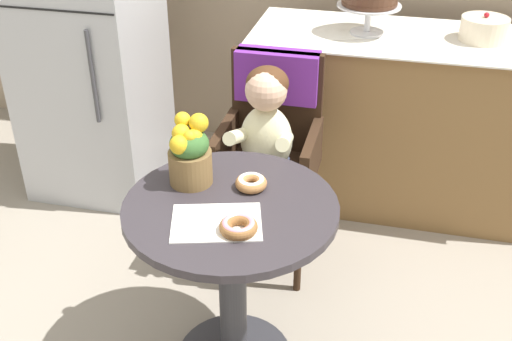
{
  "coord_description": "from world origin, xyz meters",
  "views": [
    {
      "loc": [
        0.49,
        -1.65,
        1.88
      ],
      "look_at": [
        0.05,
        0.15,
        0.77
      ],
      "focal_mm": 44.24,
      "sensor_mm": 36.0,
      "label": 1
    }
  ],
  "objects_px": {
    "seated_child": "(264,136)",
    "donut_mid": "(238,226)",
    "donut_front": "(251,182)",
    "cafe_table": "(232,255)",
    "round_layer_cake": "(484,29)",
    "refrigerator": "(86,35)",
    "wicker_chair": "(272,128)",
    "flower_vase": "(189,152)"
  },
  "relations": [
    {
      "from": "donut_front",
      "to": "cafe_table",
      "type": "bearing_deg",
      "value": -109.97
    },
    {
      "from": "flower_vase",
      "to": "round_layer_cake",
      "type": "height_order",
      "value": "round_layer_cake"
    },
    {
      "from": "donut_front",
      "to": "round_layer_cake",
      "type": "xyz_separation_m",
      "value": [
        0.8,
        1.21,
        0.21
      ]
    },
    {
      "from": "seated_child",
      "to": "donut_mid",
      "type": "bearing_deg",
      "value": -83.43
    },
    {
      "from": "seated_child",
      "to": "wicker_chair",
      "type": "bearing_deg",
      "value": 90.0
    },
    {
      "from": "cafe_table",
      "to": "round_layer_cake",
      "type": "distance_m",
      "value": 1.63
    },
    {
      "from": "wicker_chair",
      "to": "flower_vase",
      "type": "xyz_separation_m",
      "value": [
        -0.15,
        -0.62,
        0.2
      ]
    },
    {
      "from": "seated_child",
      "to": "refrigerator",
      "type": "relative_size",
      "value": 0.43
    },
    {
      "from": "round_layer_cake",
      "to": "seated_child",
      "type": "bearing_deg",
      "value": -138.81
    },
    {
      "from": "refrigerator",
      "to": "wicker_chair",
      "type": "bearing_deg",
      "value": -19.85
    },
    {
      "from": "cafe_table",
      "to": "seated_child",
      "type": "bearing_deg",
      "value": 91.73
    },
    {
      "from": "seated_child",
      "to": "flower_vase",
      "type": "height_order",
      "value": "flower_vase"
    },
    {
      "from": "cafe_table",
      "to": "flower_vase",
      "type": "relative_size",
      "value": 2.88
    },
    {
      "from": "donut_front",
      "to": "donut_mid",
      "type": "height_order",
      "value": "same"
    },
    {
      "from": "donut_mid",
      "to": "round_layer_cake",
      "type": "bearing_deg",
      "value": 62.02
    },
    {
      "from": "seated_child",
      "to": "donut_mid",
      "type": "xyz_separation_m",
      "value": [
        0.08,
        -0.71,
        0.06
      ]
    },
    {
      "from": "donut_front",
      "to": "wicker_chair",
      "type": "bearing_deg",
      "value": 95.48
    },
    {
      "from": "round_layer_cake",
      "to": "refrigerator",
      "type": "distance_m",
      "value": 1.91
    },
    {
      "from": "seated_child",
      "to": "refrigerator",
      "type": "bearing_deg",
      "value": 152.9
    },
    {
      "from": "seated_child",
      "to": "donut_front",
      "type": "bearing_deg",
      "value": -82.67
    },
    {
      "from": "donut_mid",
      "to": "refrigerator",
      "type": "xyz_separation_m",
      "value": [
        -1.11,
        1.24,
        0.11
      ]
    },
    {
      "from": "seated_child",
      "to": "donut_front",
      "type": "xyz_separation_m",
      "value": [
        0.06,
        -0.46,
        0.06
      ]
    },
    {
      "from": "refrigerator",
      "to": "cafe_table",
      "type": "bearing_deg",
      "value": -46.33
    },
    {
      "from": "cafe_table",
      "to": "flower_vase",
      "type": "height_order",
      "value": "flower_vase"
    },
    {
      "from": "wicker_chair",
      "to": "round_layer_cake",
      "type": "bearing_deg",
      "value": 36.49
    },
    {
      "from": "donut_mid",
      "to": "round_layer_cake",
      "type": "distance_m",
      "value": 1.67
    },
    {
      "from": "donut_mid",
      "to": "refrigerator",
      "type": "bearing_deg",
      "value": 131.96
    },
    {
      "from": "flower_vase",
      "to": "refrigerator",
      "type": "xyz_separation_m",
      "value": [
        -0.88,
        1.0,
        0.01
      ]
    },
    {
      "from": "donut_front",
      "to": "refrigerator",
      "type": "bearing_deg",
      "value": 137.92
    },
    {
      "from": "donut_front",
      "to": "refrigerator",
      "type": "height_order",
      "value": "refrigerator"
    },
    {
      "from": "flower_vase",
      "to": "round_layer_cake",
      "type": "relative_size",
      "value": 1.16
    },
    {
      "from": "cafe_table",
      "to": "round_layer_cake",
      "type": "relative_size",
      "value": 3.33
    },
    {
      "from": "donut_front",
      "to": "donut_mid",
      "type": "relative_size",
      "value": 0.91
    },
    {
      "from": "round_layer_cake",
      "to": "refrigerator",
      "type": "bearing_deg",
      "value": -173.25
    },
    {
      "from": "donut_front",
      "to": "round_layer_cake",
      "type": "height_order",
      "value": "round_layer_cake"
    },
    {
      "from": "cafe_table",
      "to": "donut_front",
      "type": "bearing_deg",
      "value": 70.03
    },
    {
      "from": "cafe_table",
      "to": "donut_front",
      "type": "distance_m",
      "value": 0.26
    },
    {
      "from": "seated_child",
      "to": "round_layer_cake",
      "type": "relative_size",
      "value": 3.36
    },
    {
      "from": "donut_mid",
      "to": "cafe_table",
      "type": "bearing_deg",
      "value": 114.82
    },
    {
      "from": "seated_child",
      "to": "donut_mid",
      "type": "height_order",
      "value": "seated_child"
    },
    {
      "from": "wicker_chair",
      "to": "refrigerator",
      "type": "xyz_separation_m",
      "value": [
        -1.03,
        0.37,
        0.21
      ]
    },
    {
      "from": "flower_vase",
      "to": "donut_mid",
      "type": "bearing_deg",
      "value": -46.0
    }
  ]
}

